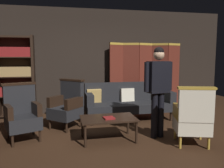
{
  "coord_description": "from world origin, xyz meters",
  "views": [
    {
      "loc": [
        -1.03,
        -3.96,
        1.53
      ],
      "look_at": [
        0.0,
        0.8,
        0.95
      ],
      "focal_mm": 37.32,
      "sensor_mm": 36.0,
      "label": 1
    }
  ],
  "objects_px": {
    "bookshelf": "(16,74)",
    "armchair_gilt_accent": "(193,117)",
    "velvet_couch": "(128,100)",
    "book_red_leather": "(109,118)",
    "standing_figure": "(158,84)",
    "folding_screen": "(145,76)",
    "armchair_wing_right": "(67,105)",
    "coffee_table": "(108,120)",
    "armchair_wing_left": "(22,114)"
  },
  "relations": [
    {
      "from": "folding_screen",
      "to": "armchair_wing_right",
      "type": "xyz_separation_m",
      "value": [
        -2.22,
        -1.24,
        -0.5
      ]
    },
    {
      "from": "folding_screen",
      "to": "velvet_couch",
      "type": "xyz_separation_m",
      "value": [
        -0.73,
        -0.81,
        -0.53
      ]
    },
    {
      "from": "armchair_wing_left",
      "to": "standing_figure",
      "type": "relative_size",
      "value": 0.61
    },
    {
      "from": "velvet_couch",
      "to": "armchair_gilt_accent",
      "type": "relative_size",
      "value": 2.04
    },
    {
      "from": "armchair_gilt_accent",
      "to": "book_red_leather",
      "type": "distance_m",
      "value": 1.45
    },
    {
      "from": "bookshelf",
      "to": "armchair_wing_right",
      "type": "bearing_deg",
      "value": -43.75
    },
    {
      "from": "folding_screen",
      "to": "coffee_table",
      "type": "xyz_separation_m",
      "value": [
        -1.51,
        -2.17,
        -0.61
      ]
    },
    {
      "from": "bookshelf",
      "to": "velvet_couch",
      "type": "bearing_deg",
      "value": -15.29
    },
    {
      "from": "armchair_wing_left",
      "to": "book_red_leather",
      "type": "bearing_deg",
      "value": -15.72
    },
    {
      "from": "armchair_wing_left",
      "to": "book_red_leather",
      "type": "distance_m",
      "value": 1.6
    },
    {
      "from": "bookshelf",
      "to": "velvet_couch",
      "type": "distance_m",
      "value": 2.87
    },
    {
      "from": "bookshelf",
      "to": "armchair_gilt_accent",
      "type": "distance_m",
      "value": 4.27
    },
    {
      "from": "coffee_table",
      "to": "standing_figure",
      "type": "distance_m",
      "value": 1.14
    },
    {
      "from": "armchair_wing_left",
      "to": "standing_figure",
      "type": "distance_m",
      "value": 2.56
    },
    {
      "from": "bookshelf",
      "to": "standing_figure",
      "type": "bearing_deg",
      "value": -36.85
    },
    {
      "from": "bookshelf",
      "to": "armchair_gilt_accent",
      "type": "bearing_deg",
      "value": -38.8
    },
    {
      "from": "coffee_table",
      "to": "folding_screen",
      "type": "bearing_deg",
      "value": 55.3
    },
    {
      "from": "folding_screen",
      "to": "bookshelf",
      "type": "relative_size",
      "value": 1.04
    },
    {
      "from": "armchair_wing_right",
      "to": "book_red_leather",
      "type": "xyz_separation_m",
      "value": [
        0.71,
        -1.0,
        -0.06
      ]
    },
    {
      "from": "armchair_wing_left",
      "to": "book_red_leather",
      "type": "xyz_separation_m",
      "value": [
        1.54,
        -0.43,
        -0.06
      ]
    },
    {
      "from": "armchair_gilt_accent",
      "to": "armchair_wing_left",
      "type": "xyz_separation_m",
      "value": [
        -2.9,
        0.91,
        0.0
      ]
    },
    {
      "from": "velvet_couch",
      "to": "armchair_wing_left",
      "type": "relative_size",
      "value": 2.04
    },
    {
      "from": "velvet_couch",
      "to": "standing_figure",
      "type": "xyz_separation_m",
      "value": [
        0.16,
        -1.41,
        0.57
      ]
    },
    {
      "from": "bookshelf",
      "to": "book_red_leather",
      "type": "relative_size",
      "value": 10.99
    },
    {
      "from": "armchair_gilt_accent",
      "to": "standing_figure",
      "type": "xyz_separation_m",
      "value": [
        -0.43,
        0.5,
        0.54
      ]
    },
    {
      "from": "velvet_couch",
      "to": "standing_figure",
      "type": "relative_size",
      "value": 1.25
    },
    {
      "from": "velvet_couch",
      "to": "coffee_table",
      "type": "height_order",
      "value": "velvet_couch"
    },
    {
      "from": "book_red_leather",
      "to": "standing_figure",
      "type": "bearing_deg",
      "value": 1.43
    },
    {
      "from": "folding_screen",
      "to": "coffee_table",
      "type": "height_order",
      "value": "folding_screen"
    },
    {
      "from": "bookshelf",
      "to": "armchair_gilt_accent",
      "type": "relative_size",
      "value": 1.97
    },
    {
      "from": "bookshelf",
      "to": "standing_figure",
      "type": "height_order",
      "value": "bookshelf"
    },
    {
      "from": "velvet_couch",
      "to": "book_red_leather",
      "type": "bearing_deg",
      "value": -118.42
    },
    {
      "from": "velvet_couch",
      "to": "armchair_wing_right",
      "type": "height_order",
      "value": "armchair_wing_right"
    },
    {
      "from": "folding_screen",
      "to": "bookshelf",
      "type": "bearing_deg",
      "value": -178.74
    },
    {
      "from": "coffee_table",
      "to": "armchair_wing_left",
      "type": "distance_m",
      "value": 1.59
    },
    {
      "from": "bookshelf",
      "to": "coffee_table",
      "type": "distance_m",
      "value": 2.94
    },
    {
      "from": "folding_screen",
      "to": "armchair_wing_right",
      "type": "height_order",
      "value": "folding_screen"
    },
    {
      "from": "book_red_leather",
      "to": "armchair_gilt_accent",
      "type": "bearing_deg",
      "value": -19.25
    },
    {
      "from": "armchair_gilt_accent",
      "to": "book_red_leather",
      "type": "xyz_separation_m",
      "value": [
        -1.37,
        0.48,
        -0.06
      ]
    },
    {
      "from": "folding_screen",
      "to": "book_red_leather",
      "type": "distance_m",
      "value": 2.76
    },
    {
      "from": "armchair_wing_right",
      "to": "book_red_leather",
      "type": "distance_m",
      "value": 1.23
    },
    {
      "from": "folding_screen",
      "to": "book_red_leather",
      "type": "height_order",
      "value": "folding_screen"
    },
    {
      "from": "armchair_wing_left",
      "to": "armchair_wing_right",
      "type": "relative_size",
      "value": 1.0
    },
    {
      "from": "armchair_wing_left",
      "to": "book_red_leather",
      "type": "relative_size",
      "value": 5.58
    },
    {
      "from": "folding_screen",
      "to": "book_red_leather",
      "type": "relative_size",
      "value": 11.41
    },
    {
      "from": "book_red_leather",
      "to": "armchair_wing_left",
      "type": "bearing_deg",
      "value": 164.28
    },
    {
      "from": "folding_screen",
      "to": "coffee_table",
      "type": "bearing_deg",
      "value": -124.7
    },
    {
      "from": "folding_screen",
      "to": "armchair_wing_right",
      "type": "bearing_deg",
      "value": -150.74
    },
    {
      "from": "velvet_couch",
      "to": "armchair_wing_right",
      "type": "distance_m",
      "value": 1.54
    },
    {
      "from": "armchair_wing_right",
      "to": "book_red_leather",
      "type": "relative_size",
      "value": 5.58
    }
  ]
}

